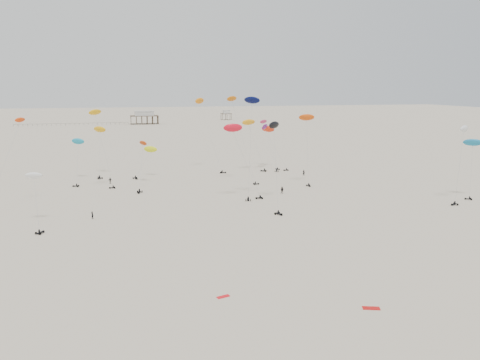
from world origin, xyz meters
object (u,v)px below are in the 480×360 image
object	(u,v)px
rig_0	(307,128)
rig_4	(275,148)
rig_9	(98,126)
pavilion_main	(144,118)
spectator_0	(93,219)
pavilion_small	(226,116)

from	to	relation	value
rig_0	rig_4	xyz separation A→B (m)	(-16.22, -20.55, -2.69)
rig_9	pavilion_main	bearing A→B (deg)	-14.34
rig_4	rig_0	bearing A→B (deg)	-152.99
rig_9	spectator_0	world-z (taller)	rig_9
rig_4	rig_9	world-z (taller)	rig_9
pavilion_main	pavilion_small	xyz separation A→B (m)	(70.00, 30.00, -0.74)
pavilion_small	rig_9	world-z (taller)	rig_9
rig_9	pavilion_small	bearing A→B (deg)	-28.41
pavilion_main	spectator_0	size ratio (longest dim) A/B	10.71
pavilion_main	rig_4	size ratio (longest dim) A/B	0.92
pavilion_main	rig_9	distance (m)	230.34
rig_4	rig_9	bearing A→B (deg)	-59.66
pavilion_small	rig_0	world-z (taller)	rig_0
rig_0	rig_4	bearing A→B (deg)	48.17
pavilion_small	rig_0	distance (m)	269.94
pavilion_main	rig_4	distance (m)	258.94
rig_0	rig_9	distance (m)	58.48
rig_9	spectator_0	bearing A→B (deg)	170.10
rig_4	rig_9	size ratio (longest dim) A/B	1.03
pavilion_main	pavilion_small	distance (m)	76.16
rig_9	rig_4	bearing A→B (deg)	-133.82
spectator_0	rig_4	bearing A→B (deg)	-124.34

